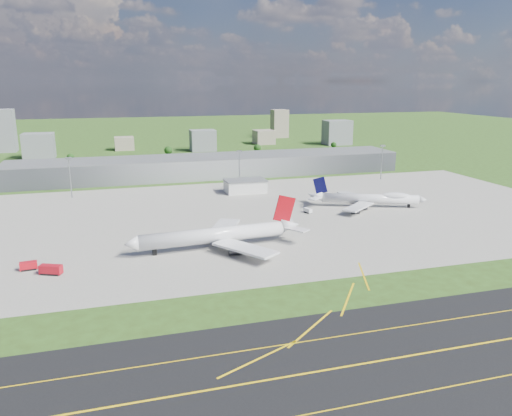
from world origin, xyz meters
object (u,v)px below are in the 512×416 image
object	(u,v)px
tug_yellow	(258,231)
van_white_near	(308,211)
van_white_far	(382,201)
fire_truck	(51,270)
crash_tender	(29,266)
airliner_blue_quad	(370,199)
airliner_red_twin	(219,235)

from	to	relation	value
tug_yellow	van_white_near	distance (m)	47.74
van_white_near	van_white_far	xyz separation A→B (m)	(52.75, 10.54, -0.13)
fire_truck	crash_tender	bearing A→B (deg)	164.07
fire_truck	van_white_near	distance (m)	141.42
fire_truck	tug_yellow	xyz separation A→B (m)	(91.01, 29.08, -0.87)
tug_yellow	van_white_near	bearing A→B (deg)	11.37
airliner_blue_quad	van_white_far	bearing A→B (deg)	52.44
airliner_red_twin	airliner_blue_quad	xyz separation A→B (m)	(100.65, 48.27, -0.91)
airliner_red_twin	airliner_blue_quad	distance (m)	111.63
crash_tender	van_white_near	xyz separation A→B (m)	(137.91, 50.58, -0.34)
fire_truck	airliner_blue_quad	bearing A→B (deg)	43.69
airliner_red_twin	van_white_far	bearing A→B (deg)	-157.74
airliner_blue_quad	van_white_near	bearing A→B (deg)	-153.67
crash_tender	van_white_far	world-z (taller)	crash_tender
van_white_near	fire_truck	bearing A→B (deg)	96.37
fire_truck	van_white_near	xyz separation A→B (m)	(128.98, 58.01, -0.52)
crash_tender	van_white_far	size ratio (longest dim) A/B	1.35
airliner_red_twin	van_white_far	world-z (taller)	airliner_red_twin
van_white_near	van_white_far	bearing A→B (deg)	-96.54
fire_truck	tug_yellow	distance (m)	95.54
tug_yellow	van_white_far	world-z (taller)	van_white_far
airliner_red_twin	fire_truck	distance (m)	69.99
van_white_near	tug_yellow	bearing A→B (deg)	109.45
tug_yellow	crash_tender	bearing A→B (deg)	166.30
airliner_red_twin	airliner_blue_quad	world-z (taller)	airliner_red_twin
crash_tender	tug_yellow	xyz separation A→B (m)	(99.94, 21.65, -0.68)
van_white_far	crash_tender	bearing A→B (deg)	-176.37
crash_tender	van_white_near	world-z (taller)	crash_tender
crash_tender	van_white_near	distance (m)	146.90
airliner_blue_quad	crash_tender	distance (m)	186.21
fire_truck	van_white_far	world-z (taller)	fire_truck
van_white_near	crash_tender	bearing A→B (deg)	92.29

